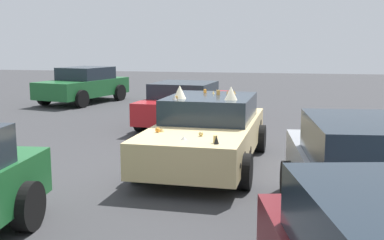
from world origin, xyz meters
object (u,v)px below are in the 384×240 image
at_px(parked_sedan_near_right, 374,180).
at_px(parked_sedan_behind_right, 186,104).
at_px(art_car_decorated, 208,131).
at_px(parked_sedan_far_left, 84,85).

bearing_deg(parked_sedan_near_right, parked_sedan_behind_right, 22.35).
xyz_separation_m(art_car_decorated, parked_sedan_behind_right, (4.29, 1.39, -0.03)).
height_order(art_car_decorated, parked_sedan_near_right, art_car_decorated).
height_order(art_car_decorated, parked_sedan_behind_right, art_car_decorated).
bearing_deg(parked_sedan_behind_right, parked_sedan_far_left, 54.48).
distance_m(parked_sedan_far_left, parked_sedan_behind_right, 6.90).
distance_m(parked_sedan_far_left, parked_sedan_near_right, 15.14).
relative_size(art_car_decorated, parked_sedan_near_right, 1.09).
height_order(parked_sedan_far_left, parked_sedan_behind_right, parked_sedan_far_left).
bearing_deg(parked_sedan_far_left, art_car_decorated, 50.43).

